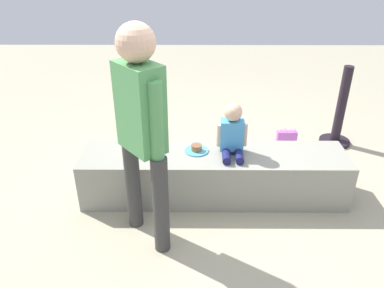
{
  "coord_description": "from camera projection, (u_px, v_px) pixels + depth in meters",
  "views": [
    {
      "loc": [
        -0.19,
        -3.0,
        2.18
      ],
      "look_at": [
        -0.21,
        -0.27,
        0.71
      ],
      "focal_mm": 35.31,
      "sensor_mm": 36.0,
      "label": 1
    }
  ],
  "objects": [
    {
      "name": "cake_plate",
      "position": [
        197.0,
        149.0,
        3.5
      ],
      "size": [
        0.22,
        0.22,
        0.07
      ],
      "color": "#4CA5D8",
      "rests_on": "concrete_ledge"
    },
    {
      "name": "concrete_ledge",
      "position": [
        214.0,
        175.0,
        3.57
      ],
      "size": [
        2.45,
        0.54,
        0.46
      ],
      "primitive_type": "cube",
      "color": "gray",
      "rests_on": "ground_plane"
    },
    {
      "name": "railing_post",
      "position": [
        339.0,
        117.0,
        4.46
      ],
      "size": [
        0.36,
        0.36,
        0.96
      ],
      "color": "black",
      "rests_on": "ground_plane"
    },
    {
      "name": "water_bottle_far_side",
      "position": [
        153.0,
        152.0,
        4.22
      ],
      "size": [
        0.06,
        0.06,
        0.22
      ],
      "color": "silver",
      "rests_on": "ground_plane"
    },
    {
      "name": "handbag_black_leather",
      "position": [
        139.0,
        124.0,
        4.78
      ],
      "size": [
        0.3,
        0.12,
        0.37
      ],
      "color": "black",
      "rests_on": "ground_plane"
    },
    {
      "name": "water_bottle_near_gift",
      "position": [
        231.0,
        153.0,
        4.24
      ],
      "size": [
        0.07,
        0.07,
        0.18
      ],
      "color": "silver",
      "rests_on": "ground_plane"
    },
    {
      "name": "child_seated",
      "position": [
        232.0,
        133.0,
        3.38
      ],
      "size": [
        0.28,
        0.32,
        0.48
      ],
      "color": "#171A4F",
      "rests_on": "concrete_ledge"
    },
    {
      "name": "gift_bag",
      "position": [
        286.0,
        141.0,
        4.39
      ],
      "size": [
        0.23,
        0.08,
        0.3
      ],
      "color": "#B259BF",
      "rests_on": "ground_plane"
    },
    {
      "name": "party_cup_red",
      "position": [
        183.0,
        152.0,
        4.31
      ],
      "size": [
        0.09,
        0.09,
        0.1
      ],
      "primitive_type": "cylinder",
      "color": "red",
      "rests_on": "ground_plane"
    },
    {
      "name": "ground_plane",
      "position": [
        213.0,
        195.0,
        3.68
      ],
      "size": [
        12.0,
        12.0,
        0.0
      ],
      "primitive_type": "plane",
      "color": "tan"
    },
    {
      "name": "cake_box_white",
      "position": [
        284.0,
        164.0,
        4.07
      ],
      "size": [
        0.32,
        0.29,
        0.12
      ],
      "primitive_type": "cube",
      "rotation": [
        0.0,
        0.0,
        -0.03
      ],
      "color": "white",
      "rests_on": "ground_plane"
    },
    {
      "name": "adult_standing",
      "position": [
        141.0,
        122.0,
        2.68
      ],
      "size": [
        0.39,
        0.42,
        1.74
      ],
      "color": "#353434",
      "rests_on": "ground_plane"
    }
  ]
}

